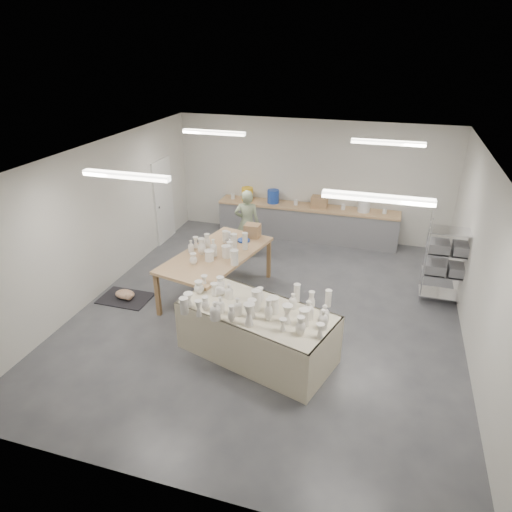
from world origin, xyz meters
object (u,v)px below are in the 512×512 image
(red_stool, at_px, (251,240))
(work_table, at_px, (220,252))
(drying_table, at_px, (257,331))
(potter, at_px, (247,223))

(red_stool, bearing_deg, work_table, -88.69)
(drying_table, height_order, red_stool, drying_table)
(drying_table, bearing_deg, work_table, 143.64)
(work_table, xyz_separation_m, red_stool, (-0.05, 2.19, -0.66))
(work_table, distance_m, potter, 1.93)
(drying_table, distance_m, potter, 3.92)
(drying_table, relative_size, work_table, 1.01)
(potter, xyz_separation_m, red_stool, (0.00, 0.27, -0.54))
(work_table, relative_size, red_stool, 7.53)
(drying_table, distance_m, work_table, 2.22)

